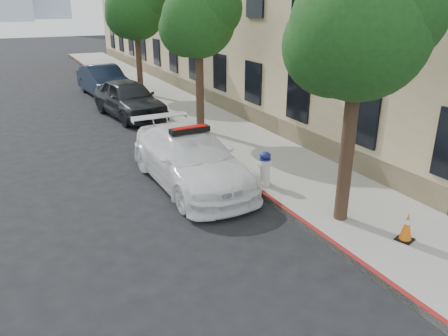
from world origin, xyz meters
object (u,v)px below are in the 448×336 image
parked_car_mid (129,99)px  traffic_cone (407,227)px  police_car (191,158)px  fire_hydrant (265,169)px  parked_car_far (104,81)px

parked_car_mid → traffic_cone: bearing=-88.3°
police_car → parked_car_mid: (0.46, 8.20, 0.06)m
traffic_cone → fire_hydrant: bearing=106.1°
police_car → parked_car_mid: bearing=85.5°
parked_car_far → fire_hydrant: bearing=-91.2°
parked_car_mid → fire_hydrant: size_ratio=5.07×
fire_hydrant → traffic_cone: bearing=-72.3°
parked_car_far → traffic_cone: (2.24, -18.40, -0.33)m
parked_car_mid → fire_hydrant: bearing=-90.9°
police_car → traffic_cone: (2.70, -5.06, -0.29)m
police_car → fire_hydrant: size_ratio=5.56×
parked_car_far → traffic_cone: 18.54m
parked_car_mid → parked_car_far: bearing=82.1°
parked_car_far → parked_car_mid: bearing=-95.7°
police_car → traffic_cone: police_car is taller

